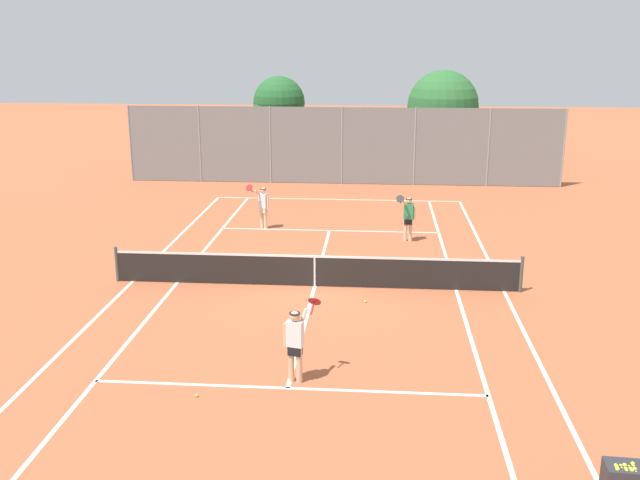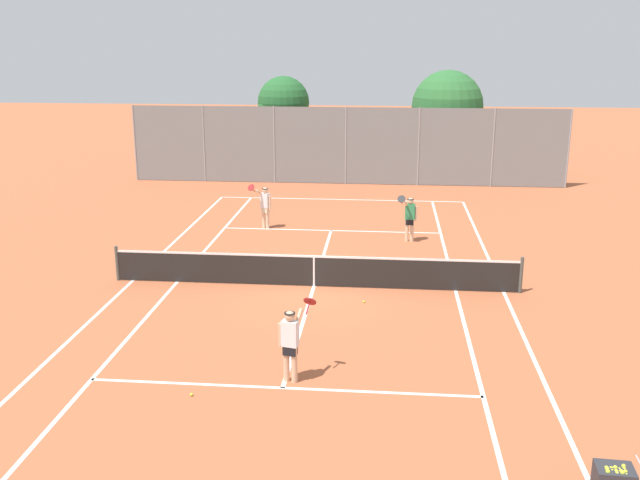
% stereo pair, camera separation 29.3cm
% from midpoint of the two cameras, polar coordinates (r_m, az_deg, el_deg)
% --- Properties ---
extents(ground_plane, '(120.00, 120.00, 0.00)m').
position_cam_midpoint_polar(ground_plane, '(21.04, -0.83, -3.73)').
color(ground_plane, '#B25B38').
extents(court_line_markings, '(11.10, 23.90, 0.01)m').
position_cam_midpoint_polar(court_line_markings, '(21.04, -0.83, -3.72)').
color(court_line_markings, silver).
rests_on(court_line_markings, ground).
extents(tennis_net, '(12.00, 0.10, 1.07)m').
position_cam_midpoint_polar(tennis_net, '(20.88, -0.84, -2.41)').
color(tennis_net, '#474C47').
rests_on(tennis_net, ground).
extents(player_near_side, '(0.78, 0.71, 1.77)m').
position_cam_midpoint_polar(player_near_side, '(15.07, -2.55, -8.08)').
color(player_near_side, '#D8A884').
rests_on(player_near_side, ground).
extents(player_far_left, '(0.88, 0.66, 1.77)m').
position_cam_midpoint_polar(player_far_left, '(27.31, -4.88, 2.81)').
color(player_far_left, beige).
rests_on(player_far_left, ground).
extents(player_far_right, '(0.74, 0.72, 1.77)m').
position_cam_midpoint_polar(player_far_right, '(25.67, 6.76, 1.91)').
color(player_far_right, beige).
rests_on(player_far_right, ground).
extents(loose_tennis_ball_0, '(0.07, 0.07, 0.07)m').
position_cam_midpoint_polar(loose_tennis_ball_0, '(19.79, 3.21, -4.94)').
color(loose_tennis_ball_0, '#D1DB33').
rests_on(loose_tennis_ball_0, ground).
extents(loose_tennis_ball_1, '(0.07, 0.07, 0.07)m').
position_cam_midpoint_polar(loose_tennis_ball_1, '(15.06, -10.40, -12.13)').
color(loose_tennis_ball_1, '#D1DB33').
rests_on(loose_tennis_ball_1, ground).
extents(back_fence, '(21.68, 0.08, 3.84)m').
position_cam_midpoint_polar(back_fence, '(35.74, 1.54, 7.54)').
color(back_fence, gray).
rests_on(back_fence, ground).
extents(tree_behind_left, '(2.75, 2.75, 5.18)m').
position_cam_midpoint_polar(tree_behind_left, '(38.55, -3.66, 10.82)').
color(tree_behind_left, brown).
rests_on(tree_behind_left, ground).
extents(tree_behind_right, '(3.66, 3.66, 5.54)m').
position_cam_midpoint_polar(tree_behind_right, '(37.89, 9.44, 10.41)').
color(tree_behind_right, brown).
rests_on(tree_behind_right, ground).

